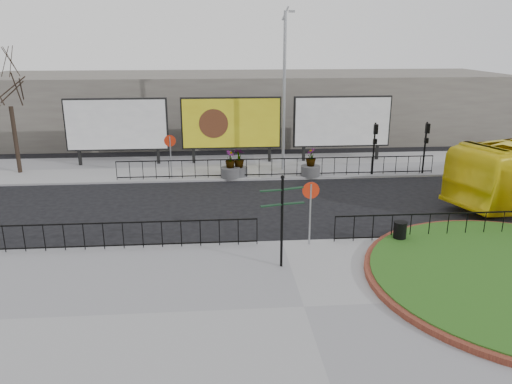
{
  "coord_description": "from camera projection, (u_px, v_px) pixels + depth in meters",
  "views": [
    {
      "loc": [
        -2.46,
        -17.86,
        7.7
      ],
      "look_at": [
        -0.81,
        2.5,
        1.36
      ],
      "focal_mm": 35.0,
      "sensor_mm": 36.0,
      "label": 1
    }
  ],
  "objects": [
    {
      "name": "lamp_post",
      "position": [
        284.0,
        90.0,
        28.63
      ],
      "size": [
        0.74,
        0.18,
        9.23
      ],
      "color": "gray",
      "rests_on": "pavement_far"
    },
    {
      "name": "speed_sign_near",
      "position": [
        311.0,
        199.0,
        18.61
      ],
      "size": [
        0.64,
        0.07,
        2.47
      ],
      "color": "gray",
      "rests_on": "pavement_near"
    },
    {
      "name": "planter_c",
      "position": [
        311.0,
        166.0,
        28.45
      ],
      "size": [
        1.1,
        1.1,
        1.6
      ],
      "color": "#4C4C4F",
      "rests_on": "pavement_far"
    },
    {
      "name": "pavement_far",
      "position": [
        257.0,
        166.0,
        30.88
      ],
      "size": [
        44.0,
        6.0,
        0.12
      ],
      "primitive_type": "cube",
      "color": "gray",
      "rests_on": "ground"
    },
    {
      "name": "planter_a",
      "position": [
        230.0,
        168.0,
        28.1
      ],
      "size": [
        1.08,
        1.08,
        1.54
      ],
      "color": "#4C4C4F",
      "rests_on": "pavement_far"
    },
    {
      "name": "building_backdrop",
      "position": [
        246.0,
        106.0,
        39.67
      ],
      "size": [
        40.0,
        10.0,
        5.0
      ],
      "primitive_type": "cube",
      "color": "slate",
      "rests_on": "ground"
    },
    {
      "name": "fingerpost_sign",
      "position": [
        282.0,
        212.0,
        16.7
      ],
      "size": [
        1.53,
        0.56,
        3.27
      ],
      "rotation": [
        0.0,
        0.0,
        0.16
      ],
      "color": "black",
      "rests_on": "pavement_near"
    },
    {
      "name": "railing_near_right",
      "position": [
        448.0,
        225.0,
        19.49
      ],
      "size": [
        9.0,
        0.1,
        1.1
      ],
      "primitive_type": null,
      "color": "black",
      "rests_on": "pavement_near"
    },
    {
      "name": "signal_pole_a",
      "position": [
        375.0,
        141.0,
        28.24
      ],
      "size": [
        0.22,
        0.26,
        3.0
      ],
      "color": "black",
      "rests_on": "pavement_far"
    },
    {
      "name": "planter_b",
      "position": [
        239.0,
        165.0,
        28.36
      ],
      "size": [
        0.97,
        0.97,
        1.59
      ],
      "color": "#4C4C4F",
      "rests_on": "pavement_far"
    },
    {
      "name": "billboard_mid",
      "position": [
        231.0,
        123.0,
        30.93
      ],
      "size": [
        6.2,
        0.31,
        4.1
      ],
      "color": "black",
      "rests_on": "pavement_far"
    },
    {
      "name": "ground",
      "position": [
        282.0,
        243.0,
        19.47
      ],
      "size": [
        90.0,
        90.0,
        0.0
      ],
      "primitive_type": "plane",
      "color": "black",
      "rests_on": "ground"
    },
    {
      "name": "signal_pole_b",
      "position": [
        426.0,
        140.0,
        28.47
      ],
      "size": [
        0.22,
        0.26,
        3.0
      ],
      "color": "black",
      "rests_on": "pavement_far"
    },
    {
      "name": "speed_sign_far",
      "position": [
        170.0,
        147.0,
        27.47
      ],
      "size": [
        0.64,
        0.07,
        2.47
      ],
      "color": "gray",
      "rests_on": "pavement_far"
    },
    {
      "name": "railing_near_left",
      "position": [
        123.0,
        235.0,
        18.53
      ],
      "size": [
        10.0,
        0.1,
        1.1
      ],
      "primitive_type": null,
      "color": "black",
      "rests_on": "pavement_near"
    },
    {
      "name": "litter_bin",
      "position": [
        400.0,
        232.0,
        19.08
      ],
      "size": [
        0.53,
        0.53,
        0.87
      ],
      "color": "black",
      "rests_on": "pavement_near"
    },
    {
      "name": "pavement_near",
      "position": [
        304.0,
        308.0,
        14.7
      ],
      "size": [
        30.0,
        10.0,
        0.12
      ],
      "primitive_type": "cube",
      "color": "gray",
      "rests_on": "ground"
    },
    {
      "name": "tree_left",
      "position": [
        12.0,
        113.0,
        28.26
      ],
      "size": [
        2.0,
        2.0,
        7.0
      ],
      "primitive_type": null,
      "color": "#2D2119",
      "rests_on": "pavement_far"
    },
    {
      "name": "billboard_right",
      "position": [
        342.0,
        122.0,
        31.48
      ],
      "size": [
        6.2,
        0.31,
        4.1
      ],
      "color": "black",
      "rests_on": "pavement_far"
    },
    {
      "name": "billboard_left",
      "position": [
        117.0,
        125.0,
        30.39
      ],
      "size": [
        6.2,
        0.31,
        4.1
      ],
      "color": "black",
      "rests_on": "pavement_far"
    },
    {
      "name": "railing_far",
      "position": [
        278.0,
        167.0,
        28.21
      ],
      "size": [
        18.0,
        0.1,
        1.1
      ],
      "primitive_type": null,
      "color": "black",
      "rests_on": "pavement_far"
    }
  ]
}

